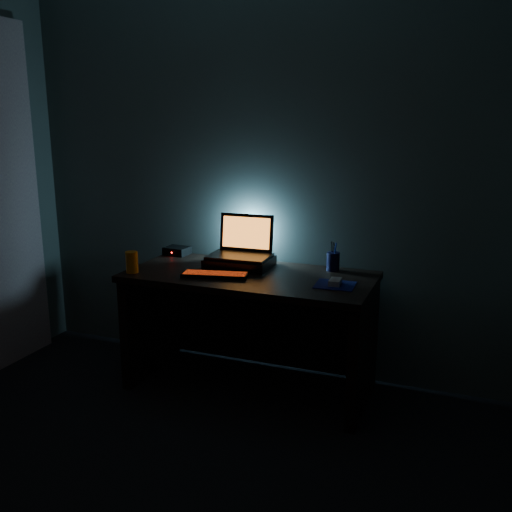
{
  "coord_description": "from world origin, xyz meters",
  "views": [
    {
      "loc": [
        1.25,
        -1.47,
        1.67
      ],
      "look_at": [
        0.06,
        1.57,
        0.88
      ],
      "focal_mm": 40.0,
      "sensor_mm": 36.0,
      "label": 1
    }
  ],
  "objects_px": {
    "juice_glass": "(132,262)",
    "mouse": "(335,282)",
    "pen_cup": "(333,262)",
    "laptop": "(242,247)",
    "keyboard": "(215,275)",
    "router": "(177,251)"
  },
  "relations": [
    {
      "from": "pen_cup",
      "to": "juice_glass",
      "type": "distance_m",
      "value": 1.24
    },
    {
      "from": "pen_cup",
      "to": "router",
      "type": "bearing_deg",
      "value": 178.71
    },
    {
      "from": "keyboard",
      "to": "juice_glass",
      "type": "distance_m",
      "value": 0.52
    },
    {
      "from": "laptop",
      "to": "keyboard",
      "type": "relative_size",
      "value": 0.95
    },
    {
      "from": "juice_glass",
      "to": "mouse",
      "type": "bearing_deg",
      "value": 8.43
    },
    {
      "from": "laptop",
      "to": "router",
      "type": "xyz_separation_m",
      "value": [
        -0.53,
        0.1,
        -0.09
      ]
    },
    {
      "from": "juice_glass",
      "to": "pen_cup",
      "type": "bearing_deg",
      "value": 23.39
    },
    {
      "from": "laptop",
      "to": "pen_cup",
      "type": "bearing_deg",
      "value": 5.12
    },
    {
      "from": "pen_cup",
      "to": "juice_glass",
      "type": "relative_size",
      "value": 0.87
    },
    {
      "from": "laptop",
      "to": "keyboard",
      "type": "distance_m",
      "value": 0.34
    },
    {
      "from": "mouse",
      "to": "pen_cup",
      "type": "xyz_separation_m",
      "value": [
        -0.09,
        0.31,
        0.04
      ]
    },
    {
      "from": "pen_cup",
      "to": "mouse",
      "type": "bearing_deg",
      "value": -73.92
    },
    {
      "from": "mouse",
      "to": "pen_cup",
      "type": "height_order",
      "value": "pen_cup"
    },
    {
      "from": "mouse",
      "to": "juice_glass",
      "type": "distance_m",
      "value": 1.24
    },
    {
      "from": "laptop",
      "to": "keyboard",
      "type": "bearing_deg",
      "value": -100.26
    },
    {
      "from": "keyboard",
      "to": "pen_cup",
      "type": "distance_m",
      "value": 0.74
    },
    {
      "from": "router",
      "to": "mouse",
      "type": "bearing_deg",
      "value": -10.92
    },
    {
      "from": "keyboard",
      "to": "router",
      "type": "height_order",
      "value": "router"
    },
    {
      "from": "laptop",
      "to": "juice_glass",
      "type": "height_order",
      "value": "laptop"
    },
    {
      "from": "pen_cup",
      "to": "laptop",
      "type": "bearing_deg",
      "value": -172.57
    },
    {
      "from": "pen_cup",
      "to": "juice_glass",
      "type": "xyz_separation_m",
      "value": [
        -1.13,
        -0.49,
        0.01
      ]
    },
    {
      "from": "mouse",
      "to": "keyboard",
      "type": "bearing_deg",
      "value": -176.58
    }
  ]
}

